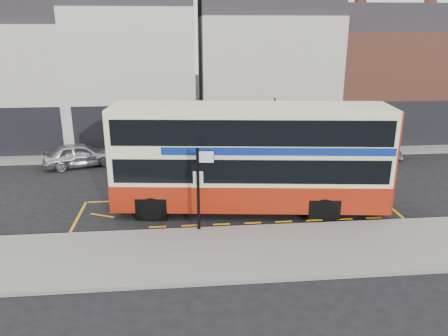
{
  "coord_description": "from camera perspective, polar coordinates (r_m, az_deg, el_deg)",
  "views": [
    {
      "loc": [
        -2.37,
        -16.34,
        7.88
      ],
      "look_at": [
        -0.59,
        2.0,
        1.89
      ],
      "focal_mm": 35.0,
      "sensor_mm": 36.0,
      "label": 1
    }
  ],
  "objects": [
    {
      "name": "terrace_right",
      "position": [
        34.83,
        20.19,
        11.49
      ],
      "size": [
        9.0,
        8.01,
        10.3
      ],
      "color": "#A05740",
      "rests_on": "ground"
    },
    {
      "name": "kerb",
      "position": [
        17.93,
        2.64,
        -7.82
      ],
      "size": [
        40.0,
        0.15,
        0.15
      ],
      "primitive_type": "cube",
      "color": "gray",
      "rests_on": "ground"
    },
    {
      "name": "car_grey",
      "position": [
        26.66,
        -7.4,
        2.28
      ],
      "size": [
        4.64,
        2.9,
        1.44
      ],
      "primitive_type": "imported",
      "rotation": [
        0.0,
        0.0,
        1.23
      ],
      "color": "#484B51",
      "rests_on": "ground"
    },
    {
      "name": "terrace_left",
      "position": [
        31.59,
        -11.5,
        13.01
      ],
      "size": [
        8.0,
        8.01,
        11.8
      ],
      "color": "silver",
      "rests_on": "ground"
    },
    {
      "name": "street_tree_right",
      "position": [
        29.08,
        6.63,
        8.43
      ],
      "size": [
        2.11,
        2.11,
        4.56
      ],
      "color": "#322316",
      "rests_on": "ground"
    },
    {
      "name": "far_pavement",
      "position": [
        28.53,
        -0.56,
        2.13
      ],
      "size": [
        50.0,
        3.0,
        0.15
      ],
      "primitive_type": "cube",
      "color": "gray",
      "rests_on": "ground"
    },
    {
      "name": "double_decker_bus",
      "position": [
        18.98,
        3.51,
        1.45
      ],
      "size": [
        12.05,
        4.06,
        4.72
      ],
      "rotation": [
        0.0,
        0.0,
        -0.12
      ],
      "color": "#FFF6C2",
      "rests_on": "ground"
    },
    {
      "name": "pavement",
      "position": [
        16.23,
        3.61,
        -10.76
      ],
      "size": [
        40.0,
        4.0,
        0.15
      ],
      "primitive_type": "cube",
      "color": "gray",
      "rests_on": "ground"
    },
    {
      "name": "ground",
      "position": [
        18.29,
        2.48,
        -7.53
      ],
      "size": [
        120.0,
        120.0,
        0.0
      ],
      "primitive_type": "plane",
      "color": "black",
      "rests_on": "ground"
    },
    {
      "name": "road_markings",
      "position": [
        19.73,
        1.84,
        -5.52
      ],
      "size": [
        14.0,
        3.4,
        0.01
      ],
      "primitive_type": null,
      "color": "#F8AF0D",
      "rests_on": "ground"
    },
    {
      "name": "terrace_green_shop",
      "position": [
        31.99,
        5.19,
        12.9
      ],
      "size": [
        9.0,
        8.01,
        11.3
      ],
      "color": "beige",
      "rests_on": "ground"
    },
    {
      "name": "bus_stop_post",
      "position": [
        16.94,
        -3.18,
        -1.85
      ],
      "size": [
        0.82,
        0.19,
        3.34
      ],
      "rotation": [
        0.0,
        0.0,
        -0.11
      ],
      "color": "black",
      "rests_on": "pavement"
    },
    {
      "name": "terrace_far_left",
      "position": [
        33.38,
        -25.49,
        11.05
      ],
      "size": [
        8.0,
        8.01,
        10.8
      ],
      "color": "beige",
      "rests_on": "ground"
    },
    {
      "name": "car_silver",
      "position": [
        27.01,
        -18.28,
        1.68
      ],
      "size": [
        4.46,
        2.82,
        1.42
      ],
      "primitive_type": "imported",
      "rotation": [
        0.0,
        0.0,
        1.87
      ],
      "color": "#B0AFB4",
      "rests_on": "ground"
    },
    {
      "name": "car_white",
      "position": [
        27.94,
        18.02,
        2.25
      ],
      "size": [
        5.3,
        3.38,
        1.43
      ],
      "primitive_type": "imported",
      "rotation": [
        0.0,
        0.0,
        1.87
      ],
      "color": "silver",
      "rests_on": "ground"
    }
  ]
}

